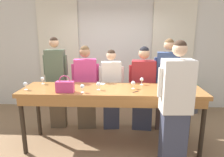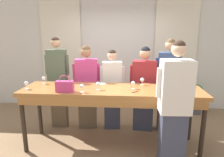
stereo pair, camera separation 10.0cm
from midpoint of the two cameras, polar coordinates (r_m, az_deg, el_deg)
The scene contains 22 objects.
ground_plane at distance 3.72m, azimuth -0.87°, elevation -18.40°, with size 18.00×18.00×0.00m, color #846647.
wall_back at distance 5.11m, azimuth 0.34°, elevation 7.12°, with size 12.00×0.06×2.80m.
curtain_panel_left at distance 5.30m, azimuth -15.33°, elevation 6.26°, with size 1.01×0.03×2.69m.
curtain_panel_right at distance 5.20m, azimuth 16.26°, elevation 6.07°, with size 1.01×0.03×2.69m.
tasting_bar at distance 3.30m, azimuth -0.95°, elevation -4.52°, with size 2.96×0.76×1.04m.
wine_bottle at distance 3.10m, azimuth 15.72°, elevation -2.06°, with size 0.07×0.07×0.33m.
handbag at distance 3.16m, azimuth -14.19°, elevation -2.20°, with size 0.27×0.11×0.27m.
wine_glass_front_left at distance 3.10m, azimuth -9.38°, elevation -2.33°, with size 0.07×0.07×0.13m.
wine_glass_front_mid at distance 3.53m, azimuth 7.70°, elevation -0.35°, with size 0.07×0.07×0.13m.
wine_glass_front_right at distance 3.77m, azimuth -19.96°, elevation -0.16°, with size 0.07×0.07×0.13m.
wine_glass_center_left at distance 3.27m, azimuth 5.22°, elevation -1.36°, with size 0.07×0.07×0.13m.
wine_glass_center_mid at distance 3.51m, azimuth -24.27°, elevation -1.52°, with size 0.07×0.07×0.13m.
wine_glass_center_right at distance 3.20m, azimuth -4.79°, elevation -1.69°, with size 0.07×0.07×0.13m.
napkin at distance 3.58m, azimuth -3.74°, elevation -1.50°, with size 0.14×0.14×0.00m.
pen at distance 3.12m, azimuth 5.84°, elevation -3.79°, with size 0.10×0.08×0.01m.
guest_olive_jacket at distance 4.16m, azimuth -16.23°, elevation -0.98°, with size 0.48×0.21×1.85m.
guest_pink_top at distance 4.03m, azimuth -8.17°, elevation -2.34°, with size 0.55×0.27×1.69m.
guest_cream_sweater at distance 3.98m, azimuth -0.95°, elevation -3.02°, with size 0.49×0.25×1.62m.
guest_striped_shirt at distance 3.99m, azimuth 8.12°, elevation -2.89°, with size 0.57×0.31×1.68m.
guest_navy_coat at distance 4.03m, azimuth 14.66°, elevation -1.57°, with size 0.53×0.27×1.83m.
host_pouring at distance 2.85m, azimuth 16.65°, elevation -8.20°, with size 0.51×0.29×1.85m.
potted_plant at distance 5.26m, azimuth 21.73°, elevation -4.90°, with size 0.33×0.33×0.72m.
Camera 1 is at (0.14, -3.16, 1.96)m, focal length 32.00 mm.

